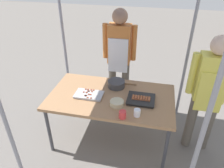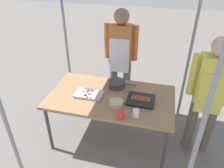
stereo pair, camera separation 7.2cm
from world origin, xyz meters
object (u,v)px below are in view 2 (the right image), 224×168
(condiment_bowl, at_px, (116,103))
(customer_nearby, at_px, (210,90))
(tray_meat_skewers, at_px, (89,94))
(drink_cup_by_wok, at_px, (136,113))
(vendor_woman, at_px, (121,53))
(drink_cup_near_edge, at_px, (121,115))
(stall_table, at_px, (111,99))
(tray_grilled_sausages, at_px, (141,100))
(cooking_wok, at_px, (117,84))

(condiment_bowl, relative_size, customer_nearby, 0.10)
(tray_meat_skewers, height_order, drink_cup_by_wok, drink_cup_by_wok)
(vendor_woman, bearing_deg, drink_cup_near_edge, 102.73)
(vendor_woman, relative_size, customer_nearby, 1.04)
(condiment_bowl, relative_size, drink_cup_by_wok, 1.93)
(drink_cup_near_edge, bearing_deg, vendor_woman, 102.73)
(drink_cup_by_wok, relative_size, vendor_woman, 0.05)
(tray_meat_skewers, xyz_separation_m, customer_nearby, (1.44, 0.18, 0.18))
(stall_table, relative_size, tray_meat_skewers, 4.45)
(stall_table, distance_m, drink_cup_by_wok, 0.50)
(drink_cup_by_wok, bearing_deg, vendor_woman, 110.53)
(drink_cup_near_edge, distance_m, customer_nearby, 1.09)
(tray_meat_skewers, distance_m, drink_cup_near_edge, 0.60)
(stall_table, height_order, vendor_woman, vendor_woman)
(stall_table, xyz_separation_m, drink_cup_near_edge, (0.22, -0.39, 0.10))
(condiment_bowl, distance_m, vendor_woman, 1.02)
(tray_grilled_sausages, height_order, customer_nearby, customer_nearby)
(stall_table, distance_m, vendor_woman, 0.87)
(stall_table, bearing_deg, vendor_woman, 93.84)
(tray_grilled_sausages, bearing_deg, drink_cup_near_edge, -114.30)
(drink_cup_near_edge, distance_m, vendor_woman, 1.25)
(cooking_wok, xyz_separation_m, customer_nearby, (1.14, -0.11, 0.15))
(cooking_wok, distance_m, condiment_bowl, 0.42)
(tray_grilled_sausages, height_order, condiment_bowl, condiment_bowl)
(tray_grilled_sausages, relative_size, drink_cup_by_wok, 3.92)
(drink_cup_near_edge, bearing_deg, stall_table, 119.19)
(condiment_bowl, bearing_deg, drink_cup_near_edge, -63.50)
(condiment_bowl, xyz_separation_m, drink_cup_near_edge, (0.11, -0.22, 0.01))
(stall_table, xyz_separation_m, tray_grilled_sausages, (0.38, -0.02, 0.07))
(tray_grilled_sausages, distance_m, cooking_wok, 0.44)
(cooking_wok, distance_m, drink_cup_by_wok, 0.65)
(cooking_wok, height_order, drink_cup_by_wok, cooking_wok)
(condiment_bowl, xyz_separation_m, vendor_woman, (-0.16, 0.99, 0.22))
(stall_table, relative_size, cooking_wok, 4.07)
(drink_cup_by_wok, bearing_deg, condiment_bowl, 150.52)
(tray_grilled_sausages, distance_m, customer_nearby, 0.81)
(stall_table, relative_size, drink_cup_near_edge, 18.18)
(tray_meat_skewers, xyz_separation_m, drink_cup_near_edge, (0.50, -0.33, 0.03))
(cooking_wok, xyz_separation_m, condiment_bowl, (0.09, -0.41, -0.02))
(drink_cup_near_edge, xyz_separation_m, drink_cup_by_wok, (0.15, 0.07, -0.00))
(tray_meat_skewers, xyz_separation_m, drink_cup_by_wok, (0.65, -0.26, 0.03))
(drink_cup_by_wok, distance_m, customer_nearby, 0.92)
(drink_cup_near_edge, bearing_deg, customer_nearby, 28.20)
(cooking_wok, distance_m, customer_nearby, 1.16)
(tray_grilled_sausages, relative_size, drink_cup_near_edge, 3.86)
(stall_table, bearing_deg, cooking_wok, 84.51)
(condiment_bowl, relative_size, drink_cup_near_edge, 1.91)
(drink_cup_by_wok, bearing_deg, customer_nearby, 28.99)
(tray_grilled_sausages, bearing_deg, drink_cup_by_wok, -92.63)
(condiment_bowl, height_order, vendor_woman, vendor_woman)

